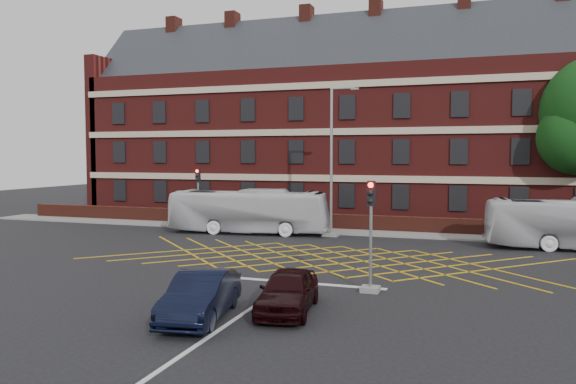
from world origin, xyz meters
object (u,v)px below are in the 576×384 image
(car_navy, at_px, (201,296))
(utility_cabinet, at_px, (302,287))
(traffic_light_far, at_px, (198,204))
(traffic_light_near, at_px, (371,246))
(bus_left, at_px, (248,211))
(car_maroon, at_px, (288,291))
(direction_signs, at_px, (183,207))
(street_lamp, at_px, (332,185))

(car_navy, height_order, utility_cabinet, car_navy)
(car_navy, xyz_separation_m, traffic_light_far, (-10.40, 19.61, 1.01))
(traffic_light_near, bearing_deg, bus_left, 128.52)
(bus_left, height_order, utility_cabinet, bus_left)
(traffic_light_near, distance_m, utility_cabinet, 3.16)
(bus_left, relative_size, car_maroon, 2.53)
(car_maroon, relative_size, utility_cabinet, 5.16)
(bus_left, bearing_deg, direction_signs, 64.19)
(bus_left, relative_size, street_lamp, 1.12)
(car_maroon, xyz_separation_m, traffic_light_near, (2.13, 3.61, 1.05))
(car_navy, distance_m, street_lamp, 19.45)
(street_lamp, bearing_deg, bus_left, -174.32)
(bus_left, distance_m, traffic_light_near, 17.17)
(bus_left, height_order, traffic_light_near, traffic_light_near)
(car_navy, height_order, traffic_light_near, traffic_light_near)
(traffic_light_near, xyz_separation_m, utility_cabinet, (-2.20, -1.81, -1.36))
(car_maroon, xyz_separation_m, direction_signs, (-14.74, 19.28, 0.66))
(car_navy, relative_size, direction_signs, 2.08)
(utility_cabinet, bearing_deg, direction_signs, 130.00)
(direction_signs, relative_size, utility_cabinet, 2.69)
(direction_signs, bearing_deg, traffic_light_far, -34.36)
(car_navy, xyz_separation_m, street_lamp, (-0.54, 19.27, 2.58))
(utility_cabinet, bearing_deg, traffic_light_far, 128.22)
(traffic_light_far, xyz_separation_m, direction_signs, (-1.95, 1.33, -0.39))
(traffic_light_far, distance_m, direction_signs, 2.39)
(car_maroon, bearing_deg, car_navy, -152.66)
(car_navy, xyz_separation_m, utility_cabinet, (2.32, 3.47, -0.35))
(car_navy, bearing_deg, street_lamp, 81.51)
(car_navy, bearing_deg, direction_signs, 110.42)
(car_navy, relative_size, car_maroon, 1.08)
(car_maroon, bearing_deg, direction_signs, 119.84)
(traffic_light_near, xyz_separation_m, traffic_light_far, (-14.92, 14.33, 0.00))
(street_lamp, distance_m, direction_signs, 12.08)
(car_navy, distance_m, utility_cabinet, 4.19)
(street_lamp, xyz_separation_m, direction_signs, (-11.81, 1.67, -1.95))
(car_maroon, relative_size, traffic_light_far, 0.99)
(traffic_light_far, relative_size, street_lamp, 0.45)
(traffic_light_far, distance_m, street_lamp, 9.99)
(bus_left, bearing_deg, car_navy, -167.66)
(direction_signs, bearing_deg, bus_left, -19.89)
(traffic_light_far, bearing_deg, utility_cabinet, -51.78)
(street_lamp, xyz_separation_m, utility_cabinet, (2.86, -15.80, -2.92))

